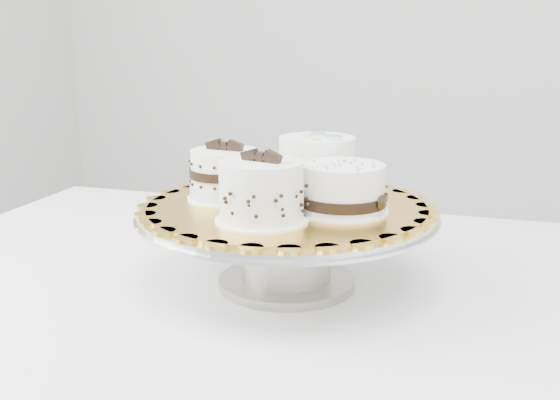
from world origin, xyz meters
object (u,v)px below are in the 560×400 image
at_px(cake_swirl, 261,193).
at_px(cake_banded, 225,176).
at_px(cake_board, 287,207).
at_px(cake_stand, 287,233).
at_px(cake_ribbon, 343,190).
at_px(cake_dots, 317,164).
at_px(table, 288,325).

distance_m(cake_swirl, cake_banded, 0.13).
relative_size(cake_board, cake_banded, 3.54).
height_order(cake_stand, cake_ribbon, cake_ribbon).
height_order(cake_dots, cake_ribbon, cake_dots).
distance_m(table, cake_stand, 0.15).
bearing_deg(cake_ribbon, cake_board, 167.60).
bearing_deg(cake_swirl, table, 106.31).
relative_size(cake_stand, cake_ribbon, 3.12).
bearing_deg(cake_dots, cake_board, -80.45).
relative_size(table, cake_dots, 10.21).
height_order(cake_swirl, cake_dots, cake_swirl).
xyz_separation_m(cake_stand, cake_dots, (0.01, 0.09, 0.08)).
bearing_deg(cake_board, cake_swirl, -85.63).
xyz_separation_m(table, cake_swirl, (0.02, -0.12, 0.23)).
xyz_separation_m(table, cake_board, (0.01, -0.03, 0.19)).
relative_size(cake_dots, cake_ribbon, 1.01).
distance_m(cake_board, cake_swirl, 0.10).
relative_size(table, cake_stand, 3.31).
bearing_deg(cake_dots, cake_ribbon, -37.10).
distance_m(cake_stand, cake_ribbon, 0.11).
distance_m(cake_banded, cake_ribbon, 0.17).
distance_m(cake_stand, cake_board, 0.04).
bearing_deg(cake_banded, cake_ribbon, 0.27).
height_order(cake_banded, cake_dots, cake_banded).
distance_m(cake_stand, cake_banded, 0.12).
bearing_deg(cake_ribbon, cake_banded, 170.03).
height_order(table, cake_ribbon, cake_ribbon).
xyz_separation_m(cake_stand, cake_ribbon, (0.08, -0.00, 0.07)).
distance_m(table, cake_board, 0.19).
xyz_separation_m(cake_board, cake_banded, (-0.09, -0.01, 0.03)).
xyz_separation_m(table, cake_ribbon, (0.09, -0.03, 0.22)).
xyz_separation_m(cake_board, cake_swirl, (0.01, -0.09, 0.04)).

